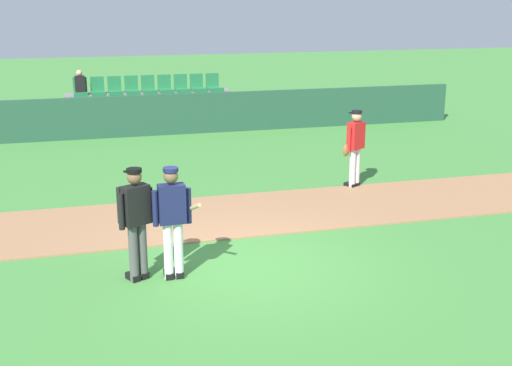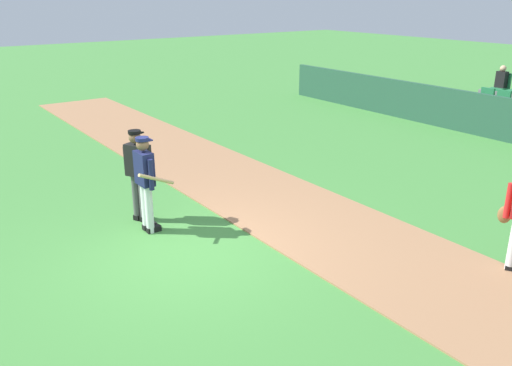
% 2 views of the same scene
% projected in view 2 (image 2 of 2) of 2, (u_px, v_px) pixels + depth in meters
% --- Properties ---
extents(ground_plane, '(80.00, 80.00, 0.00)m').
position_uv_depth(ground_plane, '(191.00, 250.00, 8.94)').
color(ground_plane, '#42843A').
extents(infield_dirt_path, '(28.00, 2.65, 0.03)m').
position_uv_depth(infield_dirt_path, '(303.00, 215.00, 10.29)').
color(infield_dirt_path, '#9E704C').
rests_on(infield_dirt_path, ground).
extents(batter_navy_jersey, '(0.70, 0.77, 1.76)m').
position_uv_depth(batter_navy_jersey, '(146.00, 181.00, 9.34)').
color(batter_navy_jersey, white).
rests_on(batter_navy_jersey, ground).
extents(umpire_home_plate, '(0.54, 0.44, 1.76)m').
position_uv_depth(umpire_home_plate, '(138.00, 170.00, 9.79)').
color(umpire_home_plate, '#4C4C4C').
rests_on(umpire_home_plate, ground).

